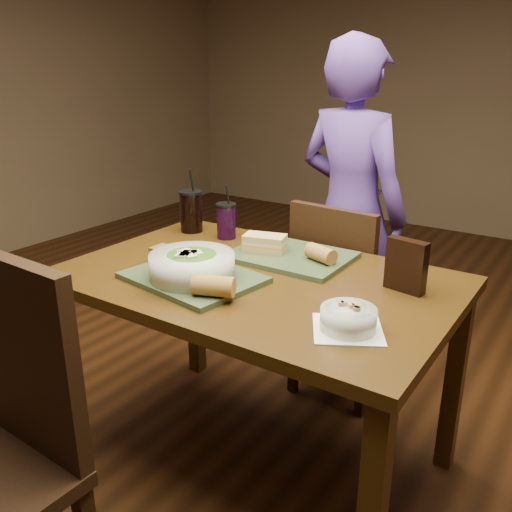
{
  "coord_description": "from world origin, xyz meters",
  "views": [
    {
      "loc": [
        0.95,
        -1.4,
        1.42
      ],
      "look_at": [
        0.0,
        0.0,
        0.82
      ],
      "focal_mm": 38.0,
      "sensor_mm": 36.0,
      "label": 1
    }
  ],
  "objects_px": {
    "salad_bowl": "(192,264)",
    "soup_bowl": "(348,318)",
    "diner": "(350,212)",
    "cup_berry": "(226,221)",
    "tray_near": "(193,278)",
    "dining_table": "(256,300)",
    "baguette_near": "(213,286)",
    "cup_cola": "(191,211)",
    "baguette_far": "(321,254)",
    "chip_bag": "(406,266)",
    "sandwich_far": "(265,243)",
    "chair_far": "(339,293)",
    "tray_far": "(291,256)",
    "sandwich_near": "(166,254)"
  },
  "relations": [
    {
      "from": "salad_bowl",
      "to": "soup_bowl",
      "type": "height_order",
      "value": "salad_bowl"
    },
    {
      "from": "diner",
      "to": "cup_berry",
      "type": "bearing_deg",
      "value": 75.0
    },
    {
      "from": "tray_near",
      "to": "salad_bowl",
      "type": "height_order",
      "value": "salad_bowl"
    },
    {
      "from": "dining_table",
      "to": "diner",
      "type": "height_order",
      "value": "diner"
    },
    {
      "from": "baguette_near",
      "to": "cup_cola",
      "type": "distance_m",
      "value": 0.74
    },
    {
      "from": "dining_table",
      "to": "tray_near",
      "type": "relative_size",
      "value": 3.1
    },
    {
      "from": "salad_bowl",
      "to": "baguette_far",
      "type": "height_order",
      "value": "salad_bowl"
    },
    {
      "from": "dining_table",
      "to": "baguette_far",
      "type": "relative_size",
      "value": 11.62
    },
    {
      "from": "baguette_far",
      "to": "chip_bag",
      "type": "height_order",
      "value": "chip_bag"
    },
    {
      "from": "tray_near",
      "to": "chip_bag",
      "type": "distance_m",
      "value": 0.68
    },
    {
      "from": "baguette_far",
      "to": "soup_bowl",
      "type": "bearing_deg",
      "value": -53.79
    },
    {
      "from": "sandwich_far",
      "to": "cup_cola",
      "type": "distance_m",
      "value": 0.44
    },
    {
      "from": "chair_far",
      "to": "soup_bowl",
      "type": "distance_m",
      "value": 0.89
    },
    {
      "from": "chip_bag",
      "to": "dining_table",
      "type": "bearing_deg",
      "value": -151.2
    },
    {
      "from": "chair_far",
      "to": "tray_far",
      "type": "xyz_separation_m",
      "value": [
        -0.04,
        -0.34,
        0.26
      ]
    },
    {
      "from": "diner",
      "to": "tray_near",
      "type": "bearing_deg",
      "value": 95.74
    },
    {
      "from": "diner",
      "to": "cup_cola",
      "type": "distance_m",
      "value": 0.75
    },
    {
      "from": "sandwich_near",
      "to": "sandwich_far",
      "type": "height_order",
      "value": "sandwich_far"
    },
    {
      "from": "sandwich_near",
      "to": "chip_bag",
      "type": "distance_m",
      "value": 0.81
    },
    {
      "from": "sandwich_far",
      "to": "baguette_near",
      "type": "height_order",
      "value": "baguette_near"
    },
    {
      "from": "diner",
      "to": "tray_far",
      "type": "distance_m",
      "value": 0.65
    },
    {
      "from": "tray_far",
      "to": "chip_bag",
      "type": "relative_size",
      "value": 2.51
    },
    {
      "from": "baguette_near",
      "to": "cup_berry",
      "type": "xyz_separation_m",
      "value": [
        -0.35,
        0.53,
        0.02
      ]
    },
    {
      "from": "tray_near",
      "to": "baguette_far",
      "type": "height_order",
      "value": "baguette_far"
    },
    {
      "from": "tray_near",
      "to": "dining_table",
      "type": "bearing_deg",
      "value": 44.99
    },
    {
      "from": "dining_table",
      "to": "salad_bowl",
      "type": "xyz_separation_m",
      "value": [
        -0.14,
        -0.17,
        0.15
      ]
    },
    {
      "from": "chair_far",
      "to": "baguette_near",
      "type": "bearing_deg",
      "value": -92.79
    },
    {
      "from": "dining_table",
      "to": "cup_berry",
      "type": "bearing_deg",
      "value": 140.01
    },
    {
      "from": "tray_far",
      "to": "sandwich_far",
      "type": "bearing_deg",
      "value": -165.84
    },
    {
      "from": "tray_far",
      "to": "cup_berry",
      "type": "xyz_separation_m",
      "value": [
        -0.34,
        0.07,
        0.06
      ]
    },
    {
      "from": "salad_bowl",
      "to": "baguette_near",
      "type": "relative_size",
      "value": 2.19
    },
    {
      "from": "tray_near",
      "to": "chip_bag",
      "type": "xyz_separation_m",
      "value": [
        0.61,
        0.3,
        0.07
      ]
    },
    {
      "from": "cup_cola",
      "to": "baguette_far",
      "type": "bearing_deg",
      "value": -6.37
    },
    {
      "from": "tray_near",
      "to": "cup_cola",
      "type": "relative_size",
      "value": 1.56
    },
    {
      "from": "diner",
      "to": "chip_bag",
      "type": "xyz_separation_m",
      "value": [
        0.51,
        -0.7,
        0.06
      ]
    },
    {
      "from": "sandwich_near",
      "to": "cup_berry",
      "type": "xyz_separation_m",
      "value": [
        -0.02,
        0.38,
        0.03
      ]
    },
    {
      "from": "salad_bowl",
      "to": "cup_cola",
      "type": "height_order",
      "value": "cup_cola"
    },
    {
      "from": "salad_bowl",
      "to": "sandwich_far",
      "type": "distance_m",
      "value": 0.36
    },
    {
      "from": "sandwich_near",
      "to": "diner",
      "type": "bearing_deg",
      "value": 74.59
    },
    {
      "from": "tray_far",
      "to": "salad_bowl",
      "type": "bearing_deg",
      "value": -110.86
    },
    {
      "from": "diner",
      "to": "baguette_near",
      "type": "xyz_separation_m",
      "value": [
        0.06,
        -1.1,
        0.03
      ]
    },
    {
      "from": "tray_far",
      "to": "tray_near",
      "type": "bearing_deg",
      "value": -113.45
    },
    {
      "from": "sandwich_far",
      "to": "baguette_far",
      "type": "bearing_deg",
      "value": 3.23
    },
    {
      "from": "tray_far",
      "to": "cup_berry",
      "type": "relative_size",
      "value": 1.88
    },
    {
      "from": "baguette_far",
      "to": "salad_bowl",
      "type": "bearing_deg",
      "value": -126.53
    },
    {
      "from": "baguette_near",
      "to": "sandwich_far",
      "type": "bearing_deg",
      "value": 103.11
    },
    {
      "from": "soup_bowl",
      "to": "sandwich_near",
      "type": "relative_size",
      "value": 2.39
    },
    {
      "from": "chair_far",
      "to": "diner",
      "type": "bearing_deg",
      "value": 108.76
    },
    {
      "from": "chair_far",
      "to": "sandwich_near",
      "type": "distance_m",
      "value": 0.81
    },
    {
      "from": "tray_near",
      "to": "baguette_near",
      "type": "distance_m",
      "value": 0.19
    }
  ]
}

